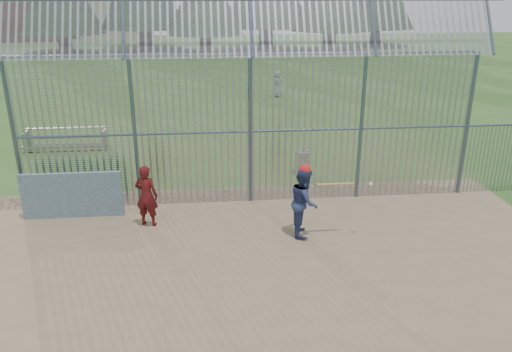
{
  "coord_description": "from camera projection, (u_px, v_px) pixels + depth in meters",
  "views": [
    {
      "loc": [
        -1.12,
        -9.19,
        5.48
      ],
      "look_at": [
        0.0,
        2.0,
        1.3
      ],
      "focal_mm": 35.0,
      "sensor_mm": 36.0,
      "label": 1
    }
  ],
  "objects": [
    {
      "name": "batter",
      "position": [
        304.0,
        202.0,
        11.68
      ],
      "size": [
        0.73,
        0.88,
        1.64
      ],
      "primitive_type": "imported",
      "rotation": [
        0.0,
        0.0,
        1.43
      ],
      "color": "navy",
      "rests_on": "dirt_infield"
    },
    {
      "name": "bg_kid_standing",
      "position": [
        278.0,
        84.0,
        27.27
      ],
      "size": [
        0.82,
        0.76,
        1.4
      ],
      "primitive_type": "imported",
      "rotation": [
        0.0,
        0.0,
        3.75
      ],
      "color": "slate",
      "rests_on": "ground"
    },
    {
      "name": "backstop_fence",
      "position": [
        319.0,
        117.0,
        13.14
      ],
      "size": [
        20.09,
        0.81,
        5.3
      ],
      "color": "#47566B",
      "rests_on": "ground"
    },
    {
      "name": "ground",
      "position": [
        265.0,
        266.0,
        10.59
      ],
      "size": [
        120.0,
        120.0,
        0.0
      ],
      "primitive_type": "plane",
      "color": "#2D511E",
      "rests_on": "ground"
    },
    {
      "name": "onlooker",
      "position": [
        146.0,
        196.0,
        12.15
      ],
      "size": [
        0.65,
        0.52,
        1.56
      ],
      "primitive_type": "imported",
      "rotation": [
        0.0,
        0.0,
        2.85
      ],
      "color": "maroon",
      "rests_on": "dirt_infield"
    },
    {
      "name": "trash_can",
      "position": [
        303.0,
        162.0,
        15.87
      ],
      "size": [
        0.56,
        0.56,
        0.82
      ],
      "color": "#92959A",
      "rests_on": "ground"
    },
    {
      "name": "distant_buildings",
      "position": [
        19.0,
        8.0,
        59.85
      ],
      "size": [
        26.5,
        10.5,
        8.0
      ],
      "color": "brown",
      "rests_on": "ground"
    },
    {
      "name": "bleacher",
      "position": [
        67.0,
        138.0,
        18.32
      ],
      "size": [
        3.0,
        0.95,
        0.72
      ],
      "color": "slate",
      "rests_on": "ground"
    },
    {
      "name": "dugout_wall",
      "position": [
        72.0,
        195.0,
        12.65
      ],
      "size": [
        2.5,
        0.12,
        1.2
      ],
      "primitive_type": "cube",
      "color": "#38566B",
      "rests_on": "dirt_infield"
    },
    {
      "name": "dirt_infield",
      "position": [
        268.0,
        278.0,
        10.12
      ],
      "size": [
        14.0,
        10.0,
        0.02
      ],
      "primitive_type": "cube",
      "color": "#756047",
      "rests_on": "ground"
    },
    {
      "name": "batting_gear",
      "position": [
        313.0,
        173.0,
        11.41
      ],
      "size": [
        1.64,
        0.48,
        0.5
      ],
      "color": "red",
      "rests_on": "ground"
    },
    {
      "name": "bg_kid_seated",
      "position": [
        249.0,
        92.0,
        26.66
      ],
      "size": [
        0.53,
        0.47,
        0.86
      ],
      "primitive_type": "imported",
      "rotation": [
        0.0,
        0.0,
        2.48
      ],
      "color": "slate",
      "rests_on": "ground"
    }
  ]
}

